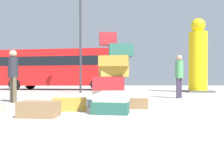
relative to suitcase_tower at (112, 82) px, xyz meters
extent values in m
plane|color=#ADA89E|center=(-0.31, -0.09, -0.62)|extent=(80.00, 80.00, 0.00)
cube|color=#26594C|center=(-0.02, -0.01, -0.50)|extent=(0.75, 0.52, 0.23)
cube|color=beige|center=(-0.01, 0.00, -0.27)|extent=(0.72, 0.52, 0.22)
cube|color=maroon|center=(-0.08, 0.03, -0.03)|extent=(0.63, 0.42, 0.26)
cube|color=#B28C33|center=(0.03, 0.05, 0.19)|extent=(0.59, 0.43, 0.19)
cube|color=#B28C33|center=(0.05, -0.07, 0.39)|extent=(0.59, 0.40, 0.20)
cube|color=#26594C|center=(0.17, -0.04, 0.60)|extent=(0.48, 0.32, 0.23)
cube|color=maroon|center=(-0.08, 0.06, 0.84)|extent=(0.35, 0.24, 0.24)
cube|color=olive|center=(-1.27, -0.44, -0.48)|extent=(0.69, 0.48, 0.28)
cube|color=olive|center=(0.44, 0.92, -0.50)|extent=(0.81, 0.42, 0.23)
cube|color=gray|center=(-0.24, 1.17, -0.52)|extent=(0.81, 0.60, 0.20)
cube|color=#B28C33|center=(-0.91, 0.47, -0.48)|extent=(0.75, 0.50, 0.27)
cylinder|color=brown|center=(-3.09, 2.45, -0.24)|extent=(0.12, 0.12, 0.75)
cylinder|color=brown|center=(-2.94, 2.29, -0.24)|extent=(0.12, 0.12, 0.75)
cylinder|color=#26262D|center=(-3.02, 2.37, 0.44)|extent=(0.30, 0.30, 0.61)
sphere|color=tan|center=(-3.02, 2.37, 0.85)|extent=(0.22, 0.22, 0.22)
cylinder|color=#3F334C|center=(2.57, 4.50, -0.23)|extent=(0.12, 0.12, 0.76)
cylinder|color=#3F334C|center=(2.43, 4.33, -0.23)|extent=(0.12, 0.12, 0.76)
cylinder|color=#4C9959|center=(2.50, 4.41, 0.49)|extent=(0.30, 0.30, 0.68)
sphere|color=tan|center=(2.50, 4.41, 0.93)|extent=(0.22, 0.22, 0.22)
cylinder|color=yellow|center=(5.10, 9.74, 1.23)|extent=(1.10, 1.10, 3.68)
sphere|color=yellow|center=(5.10, 9.74, 3.50)|extent=(0.86, 0.86, 0.86)
cube|color=#4C4C4C|center=(5.10, 9.74, -0.57)|extent=(1.55, 1.55, 0.10)
cube|color=red|center=(-4.48, 13.96, 1.13)|extent=(10.23, 3.65, 2.80)
cube|color=black|center=(-4.48, 13.96, 1.62)|extent=(10.04, 3.65, 0.70)
cylinder|color=black|center=(-1.10, 14.83, -0.17)|extent=(0.92, 0.35, 0.90)
cylinder|color=black|center=(-1.39, 12.34, -0.17)|extent=(0.92, 0.35, 0.90)
cylinder|color=black|center=(-7.56, 15.59, -0.17)|extent=(0.92, 0.35, 0.90)
cylinder|color=black|center=(-7.86, 13.10, -0.17)|extent=(0.92, 0.35, 0.90)
cylinder|color=#333338|center=(-2.03, 8.94, 2.53)|extent=(0.12, 0.12, 6.28)
camera|label=1|loc=(0.10, -4.39, -0.01)|focal=36.48mm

